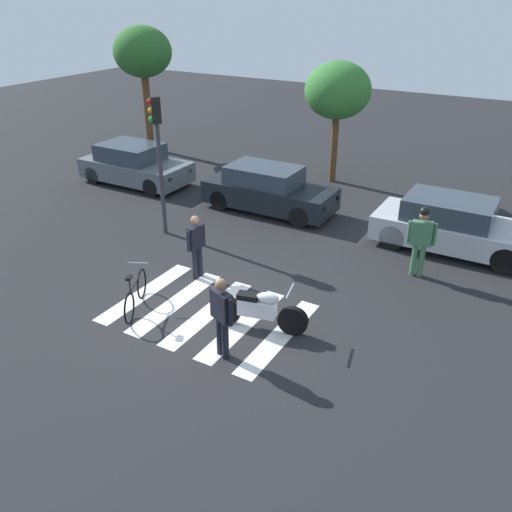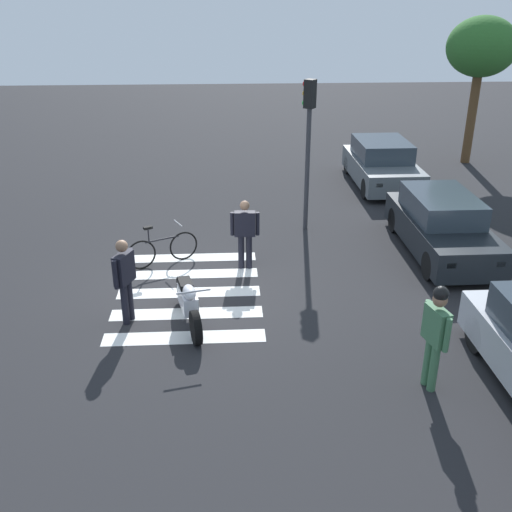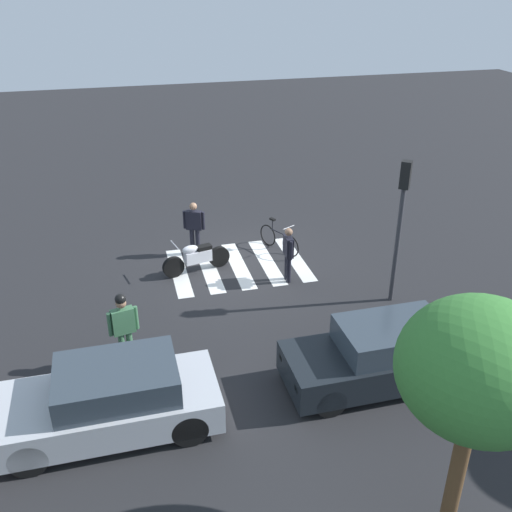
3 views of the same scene
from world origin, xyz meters
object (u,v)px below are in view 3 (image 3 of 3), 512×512
leaning_bicycle (279,239)px  traffic_light_pole (401,209)px  car_silver_sedan (111,400)px  police_motorcycle (197,258)px  officer_on_foot (288,251)px  pedestrian_bystander (123,324)px  car_black_suv (384,355)px  officer_by_motorcycle (194,225)px

leaning_bicycle → traffic_light_pole: traffic_light_pole is taller
car_silver_sedan → police_motorcycle: bearing=-113.5°
officer_on_foot → car_silver_sedan: officer_on_foot is taller
pedestrian_bystander → leaning_bicycle: bearing=-136.4°
police_motorcycle → car_black_suv: car_black_suv is taller
officer_by_motorcycle → leaning_bicycle: bearing=170.4°
car_black_suv → police_motorcycle: bearing=-62.6°
car_black_suv → traffic_light_pole: (-1.75, -3.10, 1.97)m
leaning_bicycle → traffic_light_pole: bearing=120.2°
leaning_bicycle → officer_by_motorcycle: (2.60, -0.44, 0.60)m
leaning_bicycle → officer_by_motorcycle: size_ratio=0.93×
pedestrian_bystander → police_motorcycle: bearing=-119.3°
officer_on_foot → car_silver_sedan: bearing=43.7°
pedestrian_bystander → traffic_light_pole: traffic_light_pole is taller
police_motorcycle → officer_by_motorcycle: bearing=-96.6°
officer_on_foot → police_motorcycle: bearing=-25.9°
officer_on_foot → car_black_suv: (-0.67, 4.80, -0.25)m
traffic_light_pole → car_black_suv: bearing=60.5°
leaning_bicycle → officer_by_motorcycle: officer_by_motorcycle is taller
officer_by_motorcycle → officer_on_foot: bearing=134.2°
pedestrian_bystander → car_black_suv: size_ratio=0.44×
leaning_bicycle → officer_on_foot: (0.30, 1.93, 0.54)m
officer_on_foot → traffic_light_pole: (-2.42, 1.71, 1.72)m
traffic_light_pole → officer_by_motorcycle: bearing=-40.8°
officer_by_motorcycle → car_silver_sedan: size_ratio=0.40×
car_silver_sedan → traffic_light_pole: traffic_light_pole is taller
police_motorcycle → leaning_bicycle: size_ratio=1.30×
officer_by_motorcycle → pedestrian_bystander: (2.38, 5.18, 0.09)m
officer_by_motorcycle → car_black_suv: 7.77m
leaning_bicycle → car_black_suv: (-0.37, 6.73, 0.29)m
car_black_suv → car_silver_sedan: bearing=0.2°
police_motorcycle → officer_by_motorcycle: officer_by_motorcycle is taller
traffic_light_pole → pedestrian_bystander: bearing=8.9°
car_black_suv → officer_on_foot: bearing=-82.1°
officer_by_motorcycle → traffic_light_pole: traffic_light_pole is taller
police_motorcycle → pedestrian_bystander: bearing=60.7°
traffic_light_pole → officer_on_foot: bearing=-35.2°
officer_on_foot → pedestrian_bystander: (4.68, 2.82, 0.14)m
leaning_bicycle → car_silver_sedan: size_ratio=0.38×
car_black_suv → car_silver_sedan: size_ratio=0.99×
police_motorcycle → officer_by_motorcycle: size_ratio=1.20×
officer_by_motorcycle → traffic_light_pole: bearing=139.2°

